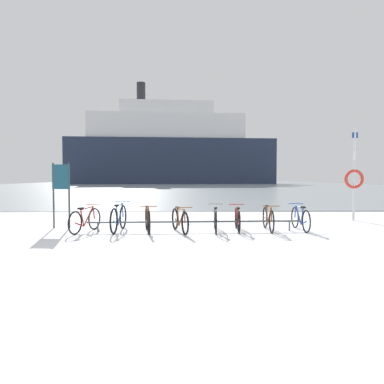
# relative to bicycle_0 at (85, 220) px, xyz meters

# --- Properties ---
(ground) EXTENTS (80.00, 132.00, 0.08)m
(ground) POSITION_rel_bicycle_0_xyz_m (2.38, 49.81, -0.39)
(ground) COLOR white
(bike_rack) EXTENTS (6.11, 0.29, 0.31)m
(bike_rack) POSITION_rel_bicycle_0_xyz_m (3.11, 0.07, -0.07)
(bike_rack) COLOR #4C5156
(bike_rack) RESTS_ON ground
(bicycle_0) EXTENTS (0.59, 1.57, 0.76)m
(bicycle_0) POSITION_rel_bicycle_0_xyz_m (0.00, 0.00, 0.00)
(bicycle_0) COLOR black
(bicycle_0) RESTS_ON ground
(bicycle_1) EXTENTS (0.46, 1.73, 0.84)m
(bicycle_1) POSITION_rel_bicycle_0_xyz_m (0.92, 0.11, 0.03)
(bicycle_1) COLOR black
(bicycle_1) RESTS_ON ground
(bicycle_2) EXTENTS (0.47, 1.68, 0.77)m
(bicycle_2) POSITION_rel_bicycle_0_xyz_m (1.76, 0.04, 0.00)
(bicycle_2) COLOR black
(bicycle_2) RESTS_ON ground
(bicycle_3) EXTENTS (0.62, 1.66, 0.75)m
(bicycle_3) POSITION_rel_bicycle_0_xyz_m (2.68, -0.05, -0.01)
(bicycle_3) COLOR black
(bicycle_3) RESTS_ON ground
(bicycle_4) EXTENTS (0.46, 1.71, 0.77)m
(bicycle_4) POSITION_rel_bicycle_0_xyz_m (3.69, 0.08, 0.00)
(bicycle_4) COLOR black
(bicycle_4) RESTS_ON ground
(bicycle_5) EXTENTS (0.46, 1.64, 0.75)m
(bicycle_5) POSITION_rel_bicycle_0_xyz_m (4.35, 0.20, -0.01)
(bicycle_5) COLOR black
(bicycle_5) RESTS_ON ground
(bicycle_6) EXTENTS (0.46, 1.69, 0.77)m
(bicycle_6) POSITION_rel_bicycle_0_xyz_m (5.24, 0.19, 0.00)
(bicycle_6) COLOR black
(bicycle_6) RESTS_ON ground
(bicycle_7) EXTENTS (0.46, 1.62, 0.76)m
(bicycle_7) POSITION_rel_bicycle_0_xyz_m (6.20, 0.25, 0.00)
(bicycle_7) COLOR black
(bicycle_7) RESTS_ON ground
(info_sign) EXTENTS (0.55, 0.11, 1.99)m
(info_sign) POSITION_rel_bicycle_0_xyz_m (-0.95, 0.81, 1.01)
(info_sign) COLOR #33383D
(info_sign) RESTS_ON ground
(rescue_post) EXTENTS (0.70, 0.11, 3.30)m
(rescue_post) POSITION_rel_bicycle_0_xyz_m (8.89, 2.57, 1.24)
(rescue_post) COLOR silver
(rescue_post) RESTS_ON ground
(ferry_ship) EXTENTS (47.64, 14.47, 23.35)m
(ferry_ship) POSITION_rel_bicycle_0_xyz_m (-0.89, 73.03, 7.49)
(ferry_ship) COLOR #232D47
(ferry_ship) RESTS_ON ground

